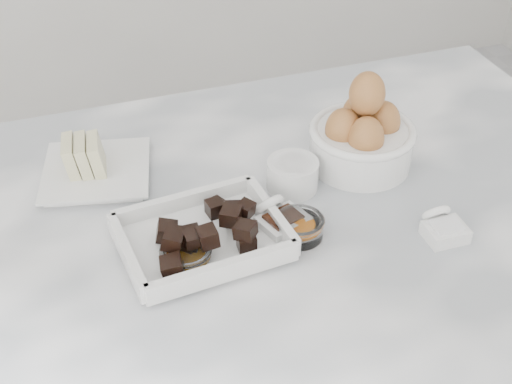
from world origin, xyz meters
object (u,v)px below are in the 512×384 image
butter_plate (94,165)px  salt_spoon (443,227)px  chocolate_dish (202,233)px  egg_bowl (362,135)px  honey_bowl (186,256)px  zest_bowl (299,226)px  vanilla_spoon (279,219)px  sugar_ramekin (293,174)px

butter_plate → salt_spoon: size_ratio=2.82×
chocolate_dish → butter_plate: bearing=118.3°
egg_bowl → honey_bowl: bearing=-156.2°
zest_bowl → egg_bowl: bearing=40.5°
vanilla_spoon → butter_plate: bearing=137.3°
egg_bowl → vanilla_spoon: 0.20m
vanilla_spoon → salt_spoon: (0.20, -0.08, -0.00)m
egg_bowl → sugar_ramekin: bearing=-168.2°
sugar_ramekin → vanilla_spoon: (-0.05, -0.08, -0.01)m
egg_bowl → honey_bowl: egg_bowl is taller
salt_spoon → honey_bowl: bearing=170.9°
butter_plate → sugar_ramekin: bearing=-24.3°
chocolate_dish → sugar_ramekin: chocolate_dish is taller
sugar_ramekin → egg_bowl: (0.12, 0.03, 0.03)m
sugar_ramekin → honey_bowl: 0.22m
egg_bowl → butter_plate: bearing=166.2°
butter_plate → egg_bowl: egg_bowl is taller
zest_bowl → chocolate_dish: bearing=170.9°
butter_plate → vanilla_spoon: bearing=-42.7°
honey_bowl → sugar_ramekin: bearing=30.5°
butter_plate → salt_spoon: bearing=-34.2°
egg_bowl → chocolate_dish: bearing=-158.8°
egg_bowl → salt_spoon: (0.03, -0.19, -0.04)m
chocolate_dish → egg_bowl: bearing=21.2°
sugar_ramekin → egg_bowl: size_ratio=0.47×
sugar_ramekin → vanilla_spoon: vanilla_spoon is taller
egg_bowl → zest_bowl: egg_bowl is taller
salt_spoon → zest_bowl: bearing=161.4°
salt_spoon → sugar_ramekin: bearing=132.7°
zest_bowl → vanilla_spoon: bearing=130.7°
honey_bowl → zest_bowl: same height
butter_plate → salt_spoon: (0.42, -0.29, -0.01)m
butter_plate → egg_bowl: (0.39, -0.10, 0.03)m
butter_plate → honey_bowl: 0.25m
butter_plate → egg_bowl: bearing=-13.8°
vanilla_spoon → honey_bowl: bearing=-167.7°
chocolate_dish → salt_spoon: size_ratio=3.42×
butter_plate → vanilla_spoon: 0.30m
zest_bowl → honey_bowl: bearing=-177.4°
butter_plate → sugar_ramekin: size_ratio=2.49×
egg_bowl → vanilla_spoon: (-0.17, -0.11, -0.03)m
honey_bowl → salt_spoon: (0.34, -0.05, -0.00)m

